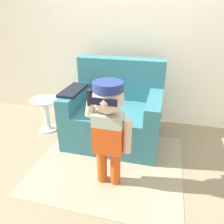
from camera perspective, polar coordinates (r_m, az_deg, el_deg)
ground_plane at (r=2.85m, az=4.21°, el=-6.96°), size 10.00×10.00×0.00m
wall_back at (r=3.04m, az=7.39°, el=21.01°), size 10.00×0.05×2.60m
armchair at (r=2.73m, az=0.94°, el=-0.10°), size 1.13×0.89×0.97m
person_child at (r=1.84m, az=-0.92°, el=-2.09°), size 0.41×0.31×1.00m
side_table at (r=3.06m, az=-16.75°, el=0.14°), size 0.38×0.38×0.45m
rug at (r=2.44m, az=-0.67°, el=-13.02°), size 1.53×1.38×0.01m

